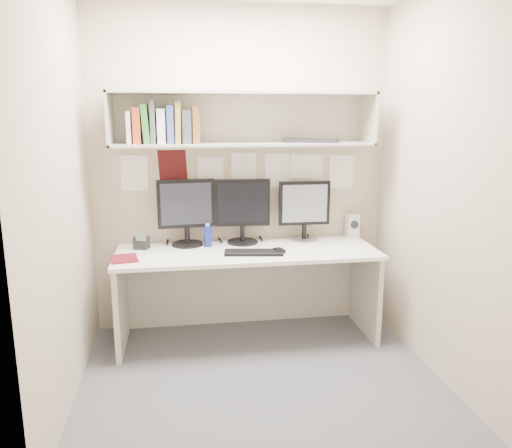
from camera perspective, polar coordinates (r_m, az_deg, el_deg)
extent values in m
cube|color=#4E4E54|center=(3.54, 0.54, -17.22)|extent=(2.40, 2.00, 0.01)
cube|color=#B8A68D|center=(4.10, -1.72, 6.06)|extent=(2.40, 0.02, 2.60)
cube|color=#B8A68D|center=(2.15, 4.97, 0.28)|extent=(2.40, 0.02, 2.60)
cube|color=#B8A68D|center=(3.15, -21.53, 3.31)|extent=(0.02, 2.00, 2.60)
cube|color=#B8A68D|center=(3.51, 20.33, 4.26)|extent=(0.02, 2.00, 2.60)
cube|color=white|center=(3.85, -1.00, -3.20)|extent=(2.00, 0.70, 0.03)
cube|color=beige|center=(4.28, -1.59, -6.74)|extent=(1.96, 0.02, 0.70)
cube|color=beige|center=(3.88, -1.38, 9.12)|extent=(2.00, 0.38, 0.02)
cube|color=beige|center=(3.88, -1.41, 14.73)|extent=(2.00, 0.38, 0.02)
cube|color=beige|center=(4.06, -1.74, 11.94)|extent=(2.00, 0.02, 0.40)
cube|color=beige|center=(3.87, -16.37, 11.45)|extent=(0.02, 0.38, 0.40)
cube|color=beige|center=(4.13, 12.66, 11.66)|extent=(0.02, 0.38, 0.40)
cylinder|color=black|center=(4.03, -7.84, -2.28)|extent=(0.25, 0.25, 0.02)
cylinder|color=black|center=(4.01, -7.87, -1.29)|extent=(0.04, 0.04, 0.12)
cube|color=black|center=(3.97, -7.98, 2.32)|extent=(0.45, 0.07, 0.38)
cube|color=black|center=(3.95, -7.98, 2.27)|extent=(0.40, 0.04, 0.33)
cylinder|color=black|center=(4.06, -1.54, -2.06)|extent=(0.25, 0.25, 0.02)
cylinder|color=black|center=(4.04, -1.55, -1.09)|extent=(0.04, 0.04, 0.12)
cube|color=black|center=(4.00, -1.59, 2.45)|extent=(0.45, 0.06, 0.38)
cube|color=black|center=(3.98, -1.55, 2.40)|extent=(0.39, 0.02, 0.32)
cylinder|color=#A5A5AA|center=(4.15, 5.50, -1.78)|extent=(0.23, 0.23, 0.02)
cylinder|color=black|center=(4.14, 5.52, -0.89)|extent=(0.04, 0.04, 0.12)
cube|color=black|center=(4.10, 5.55, 2.39)|extent=(0.42, 0.04, 0.36)
cube|color=#A3A3A7|center=(4.08, 5.62, 2.34)|extent=(0.37, 0.01, 0.31)
cube|color=black|center=(3.74, -0.26, -3.27)|extent=(0.46, 0.22, 0.02)
cube|color=black|center=(3.78, 2.67, -3.06)|extent=(0.09, 0.11, 0.03)
cube|color=beige|center=(4.31, 10.94, -0.18)|extent=(0.10, 0.10, 0.20)
cylinder|color=black|center=(4.26, 11.19, -0.07)|extent=(0.07, 0.01, 0.07)
cylinder|color=navy|center=(3.95, -5.53, -1.38)|extent=(0.06, 0.06, 0.17)
cylinder|color=white|center=(3.93, -5.56, -0.11)|extent=(0.03, 0.03, 0.02)
cube|color=maroon|center=(3.72, -14.85, -3.84)|extent=(0.22, 0.26, 0.01)
cube|color=black|center=(3.98, -12.94, -2.09)|extent=(0.13, 0.12, 0.10)
cube|color=#4C6659|center=(3.92, -13.02, -1.51)|extent=(0.08, 0.04, 0.05)
cube|color=silver|center=(3.83, -14.27, 10.62)|extent=(0.03, 0.19, 0.23)
cube|color=#AF3A20|center=(3.82, -13.43, 10.85)|extent=(0.05, 0.19, 0.26)
cube|color=#2B7B29|center=(3.82, -12.49, 11.09)|extent=(0.04, 0.19, 0.29)
cube|color=#47484C|center=(3.81, -11.69, 11.31)|extent=(0.04, 0.19, 0.31)
cube|color=silver|center=(3.81, -10.76, 10.90)|extent=(0.06, 0.19, 0.25)
cube|color=#38488C|center=(3.81, -9.77, 11.13)|extent=(0.05, 0.19, 0.28)
cube|color=olive|center=(3.81, -8.91, 11.35)|extent=(0.04, 0.19, 0.30)
cube|color=#3D3D40|center=(3.81, -7.94, 10.93)|extent=(0.06, 0.19, 0.24)
cube|color=brown|center=(3.81, -6.89, 11.16)|extent=(0.05, 0.19, 0.27)
cube|color=black|center=(3.95, 6.32, 9.47)|extent=(0.46, 0.30, 0.03)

